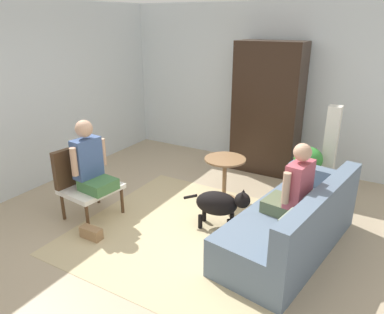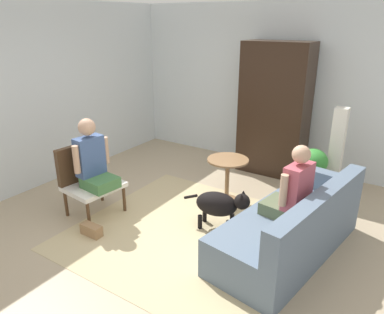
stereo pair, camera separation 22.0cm
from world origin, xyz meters
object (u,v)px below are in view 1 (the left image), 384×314
Objects in this scene: dog at (220,204)px; potted_plant at (307,168)px; couch at (294,225)px; person_on_couch at (294,187)px; round_end_table at (225,174)px; armchair at (84,177)px; person_on_armchair at (90,162)px; armoire_cabinet at (268,109)px; handbag at (91,233)px; column_lamp at (330,151)px.

dog is 1.60m from potted_plant.
couch is at bearing -81.63° from potted_plant.
couch is 0.47m from person_on_couch.
round_end_table is (-1.14, 0.70, -0.34)m from person_on_couch.
person_on_armchair reaches higher than armchair.
person_on_couch is at bearing -31.37° from round_end_table.
dog is at bearing -69.21° from round_end_table.
armchair is at bearing -167.47° from couch.
person_on_couch reaches higher than dog.
armoire_cabinet is at bearing 60.39° from armchair.
dog is 2.97× the size of handbag.
couch is 0.92m from dog.
armoire_cabinet is at bearing 71.56° from handbag.
armchair is 0.70× the size of column_lamp.
handbag is at bearing -51.24° from person_on_armchair.
person_on_couch is 2.43m from handbag.
person_on_couch is (-0.04, -0.02, 0.47)m from couch.
armchair is 1.21× the size of potted_plant.
column_lamp is 0.62× the size of armoire_cabinet.
couch is 7.63× the size of handbag.
person_on_armchair is 0.89m from handbag.
couch is 2.51m from armoire_cabinet.
person_on_couch is 1.38m from round_end_table.
potted_plant is at bearing 51.37° from handbag.
couch reaches higher than dog.
person_on_armchair is 3.06m from armoire_cabinet.
round_end_table is 0.85× the size of potted_plant.
person_on_couch reaches higher than round_end_table.
column_lamp is at bearing 42.82° from person_on_armchair.
armoire_cabinet reaches higher than person_on_armchair.
dog is at bearing 179.60° from person_on_couch.
potted_plant is 0.36× the size of armoire_cabinet.
round_end_table is at bearing 110.79° from dog.
armoire_cabinet is 7.74× the size of handbag.
armchair is at bearing 173.74° from person_on_armchair.
column_lamp is at bearing 51.51° from handbag.
potted_plant is 3.12m from handbag.
person_on_couch is at bearing 13.38° from person_on_armchair.
person_on_armchair is at bearing -116.80° from armoire_cabinet.
round_end_table is 0.74m from dog.
couch is 2.56× the size of dog.
person_on_armchair is 1.35× the size of round_end_table.
handbag is at bearing -119.63° from round_end_table.
person_on_armchair is 1.15× the size of potted_plant.
column_lamp is (0.02, 1.71, 0.36)m from couch.
round_end_table is 0.30× the size of armoire_cabinet.
round_end_table is at bearing 60.37° from handbag.
armoire_cabinet is (1.37, 2.72, 0.29)m from person_on_armchair.
person_on_armchair is 3.41m from column_lamp.
potted_plant is 2.76× the size of handbag.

